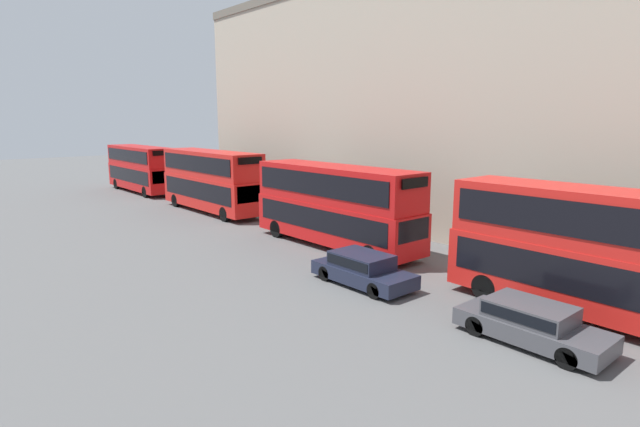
{
  "coord_description": "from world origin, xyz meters",
  "views": [
    {
      "loc": [
        -16.01,
        -0.53,
        6.74
      ],
      "look_at": [
        0.48,
        18.8,
        1.96
      ],
      "focal_mm": 28.0,
      "sensor_mm": 36.0,
      "label": 1
    }
  ],
  "objects_px": {
    "bus_trailing": "(141,167)",
    "bus_leading": "(598,250)",
    "car_dark_sedan": "(531,322)",
    "bus_second_in_queue": "(335,203)",
    "bus_third_in_queue": "(211,179)",
    "car_hatchback": "(362,268)",
    "pedestrian": "(503,254)"
  },
  "relations": [
    {
      "from": "bus_trailing",
      "to": "bus_third_in_queue",
      "type": "bearing_deg",
      "value": -90.0
    },
    {
      "from": "bus_second_in_queue",
      "to": "pedestrian",
      "type": "height_order",
      "value": "bus_second_in_queue"
    },
    {
      "from": "bus_third_in_queue",
      "to": "pedestrian",
      "type": "height_order",
      "value": "bus_third_in_queue"
    },
    {
      "from": "bus_trailing",
      "to": "car_hatchback",
      "type": "xyz_separation_m",
      "value": [
        -3.4,
        -32.74,
        -1.66
      ]
    },
    {
      "from": "bus_second_in_queue",
      "to": "bus_trailing",
      "type": "distance_m",
      "value": 27.26
    },
    {
      "from": "bus_trailing",
      "to": "pedestrian",
      "type": "height_order",
      "value": "bus_trailing"
    },
    {
      "from": "bus_third_in_queue",
      "to": "car_dark_sedan",
      "type": "relative_size",
      "value": 2.43
    },
    {
      "from": "car_dark_sedan",
      "to": "car_hatchback",
      "type": "distance_m",
      "value": 7.23
    },
    {
      "from": "bus_trailing",
      "to": "car_hatchback",
      "type": "distance_m",
      "value": 32.95
    },
    {
      "from": "bus_third_in_queue",
      "to": "pedestrian",
      "type": "xyz_separation_m",
      "value": [
        2.8,
        -21.8,
        -1.68
      ]
    },
    {
      "from": "car_hatchback",
      "to": "bus_third_in_queue",
      "type": "bearing_deg",
      "value": 79.89
    },
    {
      "from": "car_dark_sedan",
      "to": "bus_leading",
      "type": "bearing_deg",
      "value": -7.53
    },
    {
      "from": "bus_trailing",
      "to": "car_dark_sedan",
      "type": "bearing_deg",
      "value": -94.86
    },
    {
      "from": "pedestrian",
      "to": "bus_second_in_queue",
      "type": "bearing_deg",
      "value": 108.81
    },
    {
      "from": "bus_third_in_queue",
      "to": "car_hatchback",
      "type": "xyz_separation_m",
      "value": [
        -3.4,
        -19.06,
        -1.77
      ]
    },
    {
      "from": "car_hatchback",
      "to": "pedestrian",
      "type": "relative_size",
      "value": 2.6
    },
    {
      "from": "bus_trailing",
      "to": "bus_leading",
      "type": "bearing_deg",
      "value": -90.0
    },
    {
      "from": "bus_second_in_queue",
      "to": "bus_trailing",
      "type": "xyz_separation_m",
      "value": [
        -0.0,
        27.26,
        -0.03
      ]
    },
    {
      "from": "car_dark_sedan",
      "to": "car_hatchback",
      "type": "xyz_separation_m",
      "value": [
        -0.0,
        7.23,
        0.03
      ]
    },
    {
      "from": "bus_leading",
      "to": "bus_second_in_queue",
      "type": "xyz_separation_m",
      "value": [
        0.0,
        13.15,
        -0.06
      ]
    },
    {
      "from": "bus_leading",
      "to": "bus_trailing",
      "type": "bearing_deg",
      "value": 90.0
    },
    {
      "from": "bus_trailing",
      "to": "car_dark_sedan",
      "type": "xyz_separation_m",
      "value": [
        -3.4,
        -39.96,
        -1.69
      ]
    },
    {
      "from": "car_hatchback",
      "to": "bus_second_in_queue",
      "type": "bearing_deg",
      "value": 58.14
    },
    {
      "from": "bus_second_in_queue",
      "to": "bus_third_in_queue",
      "type": "xyz_separation_m",
      "value": [
        0.0,
        13.59,
        0.08
      ]
    },
    {
      "from": "bus_leading",
      "to": "car_dark_sedan",
      "type": "bearing_deg",
      "value": 172.47
    },
    {
      "from": "bus_leading",
      "to": "car_dark_sedan",
      "type": "distance_m",
      "value": 3.87
    },
    {
      "from": "bus_third_in_queue",
      "to": "bus_trailing",
      "type": "relative_size",
      "value": 1.02
    },
    {
      "from": "bus_second_in_queue",
      "to": "car_hatchback",
      "type": "bearing_deg",
      "value": -121.86
    },
    {
      "from": "car_dark_sedan",
      "to": "pedestrian",
      "type": "relative_size",
      "value": 2.59
    },
    {
      "from": "car_dark_sedan",
      "to": "car_hatchback",
      "type": "bearing_deg",
      "value": 90.0
    },
    {
      "from": "car_dark_sedan",
      "to": "car_hatchback",
      "type": "height_order",
      "value": "car_hatchback"
    },
    {
      "from": "bus_trailing",
      "to": "pedestrian",
      "type": "bearing_deg",
      "value": -85.49
    }
  ]
}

